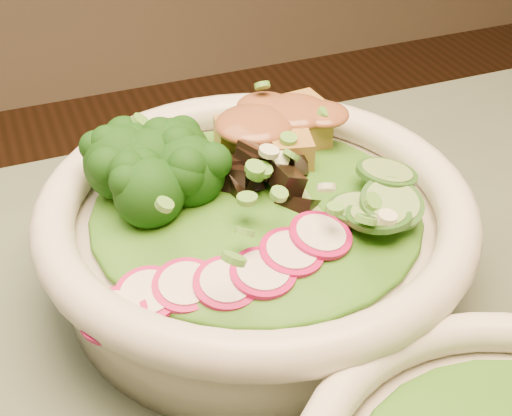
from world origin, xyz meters
name	(u,v)px	position (x,y,z in m)	size (l,w,h in m)	color
salad_bowl	(256,233)	(-0.14, 0.18, 0.79)	(0.29, 0.29, 0.08)	silver
lettuce_bed	(256,207)	(-0.14, 0.18, 0.81)	(0.22, 0.22, 0.03)	#266515
broccoli_florets	(154,177)	(-0.20, 0.21, 0.83)	(0.09, 0.08, 0.05)	black
radish_slices	(241,273)	(-0.17, 0.12, 0.82)	(0.12, 0.04, 0.02)	#AD0D50
cucumber_slices	(365,202)	(-0.08, 0.14, 0.83)	(0.08, 0.08, 0.04)	#80A75C
mushroom_heap	(259,176)	(-0.13, 0.19, 0.83)	(0.08, 0.08, 0.04)	black
tofu_cubes	(274,138)	(-0.10, 0.24, 0.83)	(0.10, 0.06, 0.04)	#A98738
peanut_sauce	(274,121)	(-0.10, 0.24, 0.84)	(0.08, 0.06, 0.02)	brown
scallion_garnish	(256,173)	(-0.14, 0.18, 0.84)	(0.21, 0.21, 0.03)	#569E37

